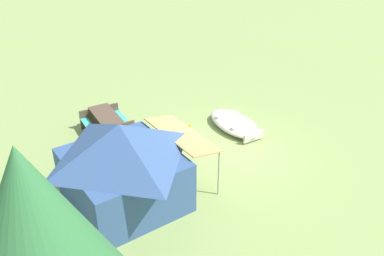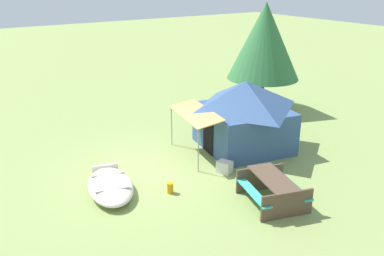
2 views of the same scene
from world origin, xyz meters
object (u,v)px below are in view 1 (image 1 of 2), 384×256
fuel_can (188,129)px  pine_tree_back_left (38,247)px  picnic_table (107,122)px  beached_rowboat (235,123)px  cooler_box (146,153)px  canvas_cabin_tent (123,163)px

fuel_can → pine_tree_back_left: bearing=120.9°
picnic_table → fuel_can: (-1.98, -2.00, -0.31)m
beached_rowboat → cooler_box: bearing=77.1°
canvas_cabin_tent → picnic_table: size_ratio=2.04×
beached_rowboat → canvas_cabin_tent: size_ratio=0.62×
cooler_box → pine_tree_back_left: size_ratio=0.09×
canvas_cabin_tent → cooler_box: (1.25, -1.77, -1.05)m
beached_rowboat → cooler_box: (0.78, 3.43, -0.02)m
fuel_can → pine_tree_back_left: (-4.44, 7.42, 2.89)m
canvas_cabin_tent → fuel_can: bearing=-69.6°
fuel_can → pine_tree_back_left: 9.12m
beached_rowboat → fuel_can: bearing=55.5°
canvas_cabin_tent → fuel_can: size_ratio=13.79×
picnic_table → beached_rowboat: bearing=-130.8°
pine_tree_back_left → canvas_cabin_tent: bearing=-49.9°
canvas_cabin_tent → fuel_can: (1.42, -3.82, -1.09)m
fuel_can → pine_tree_back_left: size_ratio=0.07×
pine_tree_back_left → cooler_box: bearing=-51.5°
canvas_cabin_tent → picnic_table: 3.93m
canvas_cabin_tent → picnic_table: canvas_cabin_tent is taller
canvas_cabin_tent → beached_rowboat: bearing=-84.9°
cooler_box → pine_tree_back_left: 7.43m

